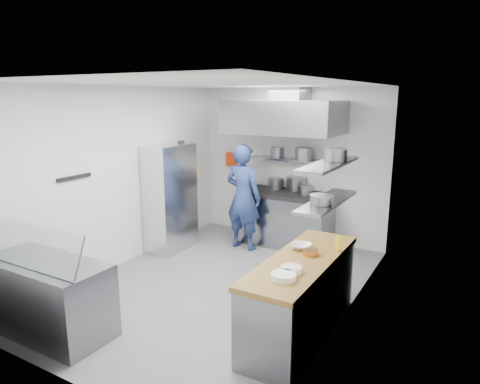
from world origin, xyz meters
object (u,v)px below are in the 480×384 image
Objects in this scene: chef at (243,197)px; wire_rack at (170,198)px; display_case at (49,297)px; gas_range at (286,220)px.

wire_rack is at bearing 36.37° from chef.
wire_rack is at bearing 100.56° from display_case.
chef reaches higher than display_case.
wire_rack reaches higher than gas_range.
gas_range is 2.11m from wire_rack.
gas_range is at bearing 74.98° from display_case.
display_case is at bearing 85.07° from chef.
display_case is (0.53, -2.84, -0.50)m from wire_rack.
gas_range reaches higher than display_case.
wire_rack is at bearing -142.39° from gas_range.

